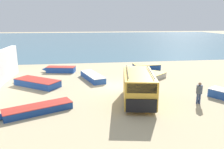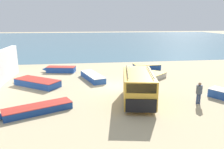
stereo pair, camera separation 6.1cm
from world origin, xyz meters
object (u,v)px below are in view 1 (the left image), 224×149
(fishing_rowboat_6, at_px, (36,82))
(fisherman_0, at_px, (199,91))
(fishing_rowboat_0, at_px, (92,76))
(fishing_rowboat_4, at_px, (145,67))
(parked_van, at_px, (138,86))
(fishing_rowboat_3, at_px, (36,109))
(fishing_rowboat_5, at_px, (60,69))
(fishing_rowboat_1, at_px, (152,76))
(fisherman_1, at_px, (130,76))

(fishing_rowboat_6, bearing_deg, fisherman_0, -171.29)
(fishing_rowboat_0, distance_m, fishing_rowboat_4, 7.88)
(parked_van, distance_m, fishing_rowboat_4, 11.58)
(fishing_rowboat_3, distance_m, fishing_rowboat_4, 16.22)
(fishing_rowboat_0, xyz_separation_m, fishing_rowboat_4, (6.88, 3.84, 0.04))
(fishing_rowboat_0, bearing_deg, fisherman_0, -154.42)
(parked_van, relative_size, fishing_rowboat_4, 1.39)
(fishing_rowboat_3, distance_m, fisherman_0, 11.57)
(fishing_rowboat_4, relative_size, fishing_rowboat_5, 0.95)
(fishing_rowboat_4, height_order, fishing_rowboat_6, fishing_rowboat_4)
(fishing_rowboat_1, relative_size, fisherman_0, 2.29)
(fishing_rowboat_5, xyz_separation_m, fishing_rowboat_6, (-1.65, -5.38, -0.02))
(parked_van, distance_m, fishing_rowboat_6, 10.08)
(fishing_rowboat_5, bearing_deg, fishing_rowboat_1, 167.50)
(fisherman_0, distance_m, fisherman_1, 6.35)
(fishing_rowboat_5, height_order, fishing_rowboat_6, fishing_rowboat_5)
(parked_van, distance_m, fishing_rowboat_0, 7.80)
(fishing_rowboat_1, bearing_deg, fishing_rowboat_5, 115.50)
(fisherman_1, bearing_deg, parked_van, -15.10)
(fishing_rowboat_1, relative_size, fisherman_1, 2.20)
(parked_van, xyz_separation_m, fisherman_1, (0.28, 3.98, -0.24))
(fishing_rowboat_3, relative_size, fishing_rowboat_4, 1.34)
(fishing_rowboat_0, relative_size, fisherman_0, 3.22)
(parked_van, height_order, fisherman_1, parked_van)
(fishing_rowboat_1, xyz_separation_m, fisherman_1, (-2.90, -2.49, 0.75))
(fishing_rowboat_4, distance_m, fishing_rowboat_6, 13.37)
(fisherman_0, bearing_deg, parked_van, -92.28)
(fishing_rowboat_1, relative_size, fishing_rowboat_4, 0.95)
(parked_van, height_order, fishing_rowboat_0, parked_van)
(fishing_rowboat_3, bearing_deg, fishing_rowboat_6, -103.52)
(fishing_rowboat_3, height_order, fishing_rowboat_6, fishing_rowboat_6)
(fishing_rowboat_1, bearing_deg, fishing_rowboat_0, 133.45)
(fishing_rowboat_4, bearing_deg, fishing_rowboat_1, 79.22)
(fisherman_1, bearing_deg, fishing_rowboat_0, -143.30)
(fishing_rowboat_3, bearing_deg, fisherman_0, 156.30)
(fishing_rowboat_0, bearing_deg, fisherman_1, -149.74)
(parked_van, relative_size, fisherman_0, 3.33)
(fishing_rowboat_0, xyz_separation_m, fishing_rowboat_6, (-5.31, -1.65, 0.01))
(fishing_rowboat_0, distance_m, fishing_rowboat_3, 9.08)
(fishing_rowboat_4, height_order, fisherman_1, fisherman_1)
(parked_van, height_order, fishing_rowboat_4, parked_van)
(fishing_rowboat_1, height_order, fishing_rowboat_6, fishing_rowboat_6)
(parked_van, xyz_separation_m, fishing_rowboat_4, (3.75, 10.92, -0.91))
(fishing_rowboat_1, relative_size, fishing_rowboat_5, 0.91)
(fishing_rowboat_4, xyz_separation_m, fishing_rowboat_5, (-10.54, -0.12, -0.01))
(fishing_rowboat_6, bearing_deg, fisherman_1, -154.34)
(fishing_rowboat_1, xyz_separation_m, fishing_rowboat_6, (-11.63, -1.04, 0.05))
(fishing_rowboat_3, relative_size, fisherman_0, 3.22)
(fisherman_0, xyz_separation_m, fisherman_1, (-4.05, 4.89, 0.04))
(fishing_rowboat_3, relative_size, fishing_rowboat_6, 1.04)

